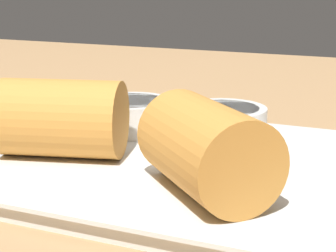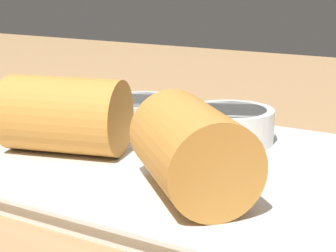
{
  "view_description": "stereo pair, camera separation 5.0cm",
  "coord_description": "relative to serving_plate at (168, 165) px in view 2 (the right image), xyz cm",
  "views": [
    {
      "loc": [
        17.49,
        -35.71,
        16.97
      ],
      "look_at": [
        1.71,
        1.71,
        5.84
      ],
      "focal_mm": 60.0,
      "sensor_mm": 36.0,
      "label": 1
    },
    {
      "loc": [
        21.98,
        -33.49,
        16.97
      ],
      "look_at": [
        1.71,
        1.71,
        5.84
      ],
      "focal_mm": 60.0,
      "sensor_mm": 36.0,
      "label": 2
    }
  ],
  "objects": [
    {
      "name": "roll_front_left",
      "position": [
        4.74,
        -5.58,
        3.67
      ],
      "size": [
        10.68,
        10.59,
        5.85
      ],
      "color": "#C68438",
      "rests_on": "serving_plate"
    },
    {
      "name": "serving_plate",
      "position": [
        0.0,
        0.0,
        0.0
      ],
      "size": [
        34.68,
        24.77,
        1.5
      ],
      "color": "silver",
      "rests_on": "table_surface"
    },
    {
      "name": "dipping_bowl_far",
      "position": [
        2.55,
        5.86,
        2.23
      ],
      "size": [
        7.11,
        7.11,
        2.73
      ],
      "color": "silver",
      "rests_on": "serving_plate"
    },
    {
      "name": "table_surface",
      "position": [
        -1.71,
        -1.71,
        -1.76
      ],
      "size": [
        180.0,
        140.0,
        2.0
      ],
      "color": "#A87F54",
      "rests_on": "ground"
    },
    {
      "name": "dipping_bowl_near",
      "position": [
        -5.74,
        5.32,
        2.23
      ],
      "size": [
        7.11,
        7.11,
        2.73
      ],
      "color": "silver",
      "rests_on": "serving_plate"
    },
    {
      "name": "roll_front_right",
      "position": [
        -7.93,
        -3.17,
        3.67
      ],
      "size": [
        10.69,
        8.01,
        5.85
      ],
      "color": "#C68438",
      "rests_on": "serving_plate"
    }
  ]
}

